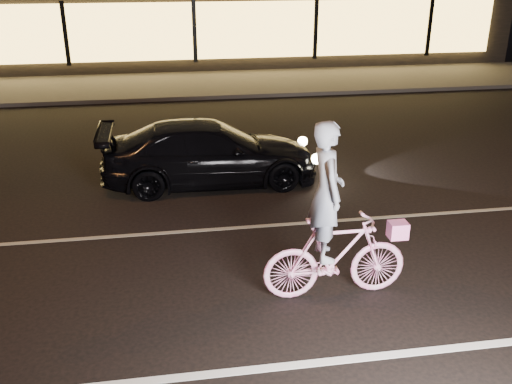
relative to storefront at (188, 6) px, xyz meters
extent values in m
plane|color=black|center=(0.00, -18.97, -2.15)|extent=(90.00, 90.00, 0.00)
cube|color=silver|center=(0.00, -20.47, -2.14)|extent=(60.00, 0.12, 0.01)
cube|color=gray|center=(0.00, -16.97, -2.14)|extent=(60.00, 0.10, 0.01)
cube|color=#383533|center=(0.00, -5.97, -2.09)|extent=(30.00, 4.00, 0.12)
cube|color=black|center=(0.00, 0.03, -0.15)|extent=(25.00, 8.00, 4.00)
cube|color=#F5BF55|center=(0.00, -4.07, -0.55)|extent=(23.00, 0.15, 2.00)
cube|color=black|center=(-4.50, -4.15, -0.55)|extent=(0.15, 0.08, 2.20)
cube|color=black|center=(0.00, -4.15, -0.55)|extent=(0.15, 0.08, 2.20)
cube|color=black|center=(4.50, -4.15, -0.55)|extent=(0.15, 0.08, 2.20)
cube|color=black|center=(9.00, -4.15, -0.55)|extent=(0.15, 0.08, 2.20)
imported|color=#FF3F9A|center=(0.91, -19.15, -1.57)|extent=(1.92, 0.54, 1.15)
imported|color=white|center=(0.74, -19.15, -0.64)|extent=(0.43, 0.66, 1.81)
cube|color=#FF5BB5|center=(1.73, -19.15, -1.25)|extent=(0.24, 0.20, 0.22)
imported|color=black|center=(-0.37, -14.83, -1.54)|extent=(4.23, 1.75, 1.22)
sphere|color=#FFF2BF|center=(1.63, -14.25, -1.59)|extent=(0.20, 0.20, 0.20)
sphere|color=#FFF2BF|center=(1.64, -15.37, -1.59)|extent=(0.20, 0.20, 0.20)
camera|label=1|loc=(-1.14, -25.42, 2.09)|focal=40.00mm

